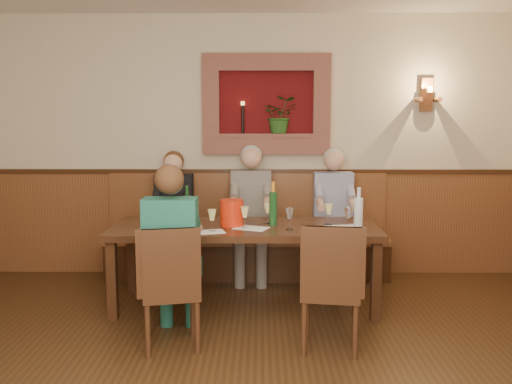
% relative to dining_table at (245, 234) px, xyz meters
% --- Properties ---
extents(room_shell, '(6.04, 6.04, 2.82)m').
position_rel_dining_table_xyz_m(room_shell, '(0.00, -1.85, 1.21)').
color(room_shell, beige).
rests_on(room_shell, ground).
extents(wainscoting, '(6.02, 6.02, 1.15)m').
position_rel_dining_table_xyz_m(wainscoting, '(0.00, -1.85, -0.09)').
color(wainscoting, brown).
rests_on(wainscoting, ground).
extents(wall_niche, '(1.36, 0.30, 1.06)m').
position_rel_dining_table_xyz_m(wall_niche, '(0.24, 1.09, 1.13)').
color(wall_niche, '#510B0D').
rests_on(wall_niche, ground).
extents(wall_sconce, '(0.25, 0.20, 0.35)m').
position_rel_dining_table_xyz_m(wall_sconce, '(1.90, 1.08, 1.27)').
color(wall_sconce, brown).
rests_on(wall_sconce, ground).
extents(dining_table, '(2.40, 0.90, 0.75)m').
position_rel_dining_table_xyz_m(dining_table, '(0.00, 0.00, 0.00)').
color(dining_table, '#34180F').
rests_on(dining_table, ground).
extents(bench, '(3.00, 0.45, 1.11)m').
position_rel_dining_table_xyz_m(bench, '(0.00, 0.94, -0.35)').
color(bench, '#381E0F').
rests_on(bench, ground).
extents(chair_near_left, '(0.50, 0.50, 0.95)m').
position_rel_dining_table_xyz_m(chair_near_left, '(-0.53, -0.94, -0.40)').
color(chair_near_left, '#34180F').
rests_on(chair_near_left, ground).
extents(chair_near_right, '(0.49, 0.49, 0.97)m').
position_rel_dining_table_xyz_m(chair_near_right, '(0.66, -0.96, -0.39)').
color(chair_near_right, '#34180F').
rests_on(chair_near_right, ground).
extents(person_bench_left, '(0.39, 0.48, 1.36)m').
position_rel_dining_table_xyz_m(person_bench_left, '(-0.78, 0.84, -0.11)').
color(person_bench_left, black).
rests_on(person_bench_left, ground).
extents(person_bench_mid, '(0.42, 0.52, 1.43)m').
position_rel_dining_table_xyz_m(person_bench_mid, '(0.04, 0.84, -0.08)').
color(person_bench_mid, '#554E4D').
rests_on(person_bench_mid, ground).
extents(person_bench_right, '(0.41, 0.50, 1.39)m').
position_rel_dining_table_xyz_m(person_bench_right, '(0.91, 0.84, -0.10)').
color(person_bench_right, navy).
rests_on(person_bench_right, ground).
extents(person_chair_front, '(0.40, 0.49, 1.38)m').
position_rel_dining_table_xyz_m(person_chair_front, '(-0.53, -0.78, -0.10)').
color(person_chair_front, '#174B51').
rests_on(person_chair_front, ground).
extents(spittoon_bucket, '(0.25, 0.25, 0.24)m').
position_rel_dining_table_xyz_m(spittoon_bucket, '(-0.12, -0.01, 0.19)').
color(spittoon_bucket, red).
rests_on(spittoon_bucket, dining_table).
extents(wine_bottle_green_a, '(0.09, 0.09, 0.40)m').
position_rel_dining_table_xyz_m(wine_bottle_green_a, '(0.26, 0.02, 0.24)').
color(wine_bottle_green_a, '#19471E').
rests_on(wine_bottle_green_a, dining_table).
extents(wine_bottle_green_b, '(0.08, 0.08, 0.35)m').
position_rel_dining_table_xyz_m(wine_bottle_green_b, '(-0.53, 0.07, 0.22)').
color(wine_bottle_green_b, '#19471E').
rests_on(wine_bottle_green_b, dining_table).
extents(water_bottle, '(0.08, 0.08, 0.40)m').
position_rel_dining_table_xyz_m(water_bottle, '(0.96, -0.38, 0.24)').
color(water_bottle, silver).
rests_on(water_bottle, dining_table).
extents(tasting_sheet_a, '(0.35, 0.29, 0.00)m').
position_rel_dining_table_xyz_m(tasting_sheet_a, '(-0.75, -0.19, 0.08)').
color(tasting_sheet_a, white).
rests_on(tasting_sheet_a, dining_table).
extents(tasting_sheet_b, '(0.34, 0.30, 0.00)m').
position_rel_dining_table_xyz_m(tasting_sheet_b, '(0.06, -0.12, 0.08)').
color(tasting_sheet_b, white).
rests_on(tasting_sheet_b, dining_table).
extents(tasting_sheet_c, '(0.32, 0.26, 0.00)m').
position_rel_dining_table_xyz_m(tasting_sheet_c, '(0.87, -0.07, 0.08)').
color(tasting_sheet_c, white).
rests_on(tasting_sheet_c, dining_table).
extents(tasting_sheet_d, '(0.30, 0.24, 0.00)m').
position_rel_dining_table_xyz_m(tasting_sheet_d, '(-0.30, -0.28, 0.08)').
color(tasting_sheet_d, white).
rests_on(tasting_sheet_d, dining_table).
extents(wine_glass_0, '(0.08, 0.08, 0.19)m').
position_rel_dining_table_xyz_m(wine_glass_0, '(-0.27, -0.26, 0.17)').
color(wine_glass_0, '#F8FB96').
rests_on(wine_glass_0, dining_table).
extents(wine_glass_1, '(0.08, 0.08, 0.19)m').
position_rel_dining_table_xyz_m(wine_glass_1, '(-0.75, 0.07, 0.17)').
color(wine_glass_1, white).
rests_on(wine_glass_1, dining_table).
extents(wine_glass_2, '(0.08, 0.08, 0.19)m').
position_rel_dining_table_xyz_m(wine_glass_2, '(-0.47, -0.18, 0.17)').
color(wine_glass_2, '#F8FB96').
rests_on(wine_glass_2, dining_table).
extents(wine_glass_3, '(0.08, 0.08, 0.19)m').
position_rel_dining_table_xyz_m(wine_glass_3, '(0.21, 0.12, 0.17)').
color(wine_glass_3, '#F8FB96').
rests_on(wine_glass_3, dining_table).
extents(wine_glass_4, '(0.08, 0.08, 0.19)m').
position_rel_dining_table_xyz_m(wine_glass_4, '(0.39, -0.17, 0.17)').
color(wine_glass_4, white).
rests_on(wine_glass_4, dining_table).
extents(wine_glass_5, '(0.08, 0.08, 0.19)m').
position_rel_dining_table_xyz_m(wine_glass_5, '(0.00, -0.11, 0.17)').
color(wine_glass_5, '#F8FB96').
rests_on(wine_glass_5, dining_table).
extents(wine_glass_6, '(0.08, 0.08, 0.19)m').
position_rel_dining_table_xyz_m(wine_glass_6, '(0.90, -0.14, 0.17)').
color(wine_glass_6, white).
rests_on(wine_glass_6, dining_table).
extents(wine_glass_7, '(0.08, 0.08, 0.19)m').
position_rel_dining_table_xyz_m(wine_glass_7, '(0.76, 0.05, 0.17)').
color(wine_glass_7, '#F8FB96').
rests_on(wine_glass_7, dining_table).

